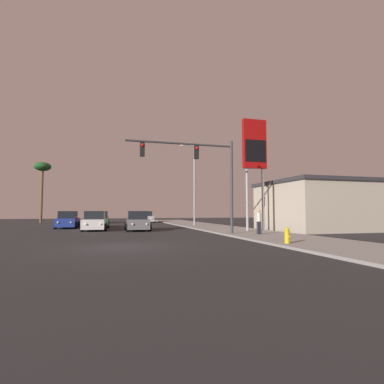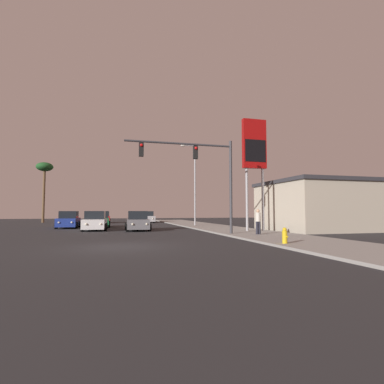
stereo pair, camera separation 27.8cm
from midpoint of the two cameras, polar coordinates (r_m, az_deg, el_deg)
ground_plane at (r=14.46m, az=-13.18°, el=-10.15°), size 120.00×120.00×0.00m
sidewalk_right at (r=26.35m, az=7.45°, el=-7.14°), size 5.00×60.00×0.12m
building_gas_station at (r=29.18m, az=24.42°, el=-2.38°), size 10.30×8.30×4.30m
car_blue at (r=32.21m, az=-22.22°, el=-5.02°), size 2.04×4.32×1.68m
car_white at (r=27.43m, az=-17.70°, el=-5.39°), size 2.04×4.34×1.68m
car_red at (r=45.32m, az=-16.41°, el=-4.69°), size 2.04×4.34×1.68m
car_green at (r=32.70m, az=-16.88°, el=-5.11°), size 2.04×4.32×1.68m
car_silver at (r=44.95m, az=-8.36°, el=-4.81°), size 2.04×4.33×1.68m
car_grey at (r=26.48m, az=-10.03°, el=-5.58°), size 2.04×4.34×1.68m
traffic_light_mast at (r=20.57m, az=2.25°, el=4.92°), size 7.44×0.36×6.50m
street_lamp at (r=33.19m, az=0.60°, el=2.28°), size 1.74×0.24×9.00m
gas_station_sign at (r=25.01m, az=12.10°, el=7.83°), size 2.00×0.42×9.00m
fire_hydrant at (r=15.11m, az=17.76°, el=-7.93°), size 0.24×0.34×0.76m
pedestrian_on_sidewalk at (r=20.62m, az=12.86°, el=-5.32°), size 0.34×0.32×1.67m
palm_tree_far at (r=49.73m, az=-26.13°, el=3.75°), size 2.40×2.40×8.96m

